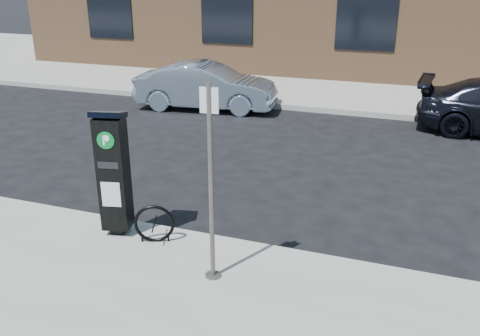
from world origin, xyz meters
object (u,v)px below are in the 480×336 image
at_px(parking_kiosk, 113,172).
at_px(bike_rack, 154,224).
at_px(sign_pole, 211,187).
at_px(car_silver, 206,86).

height_order(parking_kiosk, bike_rack, parking_kiosk).
bearing_deg(bike_rack, sign_pole, -47.78).
bearing_deg(car_silver, sign_pole, -163.35).
height_order(parking_kiosk, car_silver, parking_kiosk).
height_order(parking_kiosk, sign_pole, sign_pole).
bearing_deg(car_silver, bike_rack, -168.97).
xyz_separation_m(parking_kiosk, bike_rack, (0.64, -0.07, -0.68)).
xyz_separation_m(sign_pole, bike_rack, (-1.11, 0.54, -0.94)).
relative_size(sign_pole, bike_rack, 4.32).
bearing_deg(bike_rack, parking_kiosk, 152.11).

